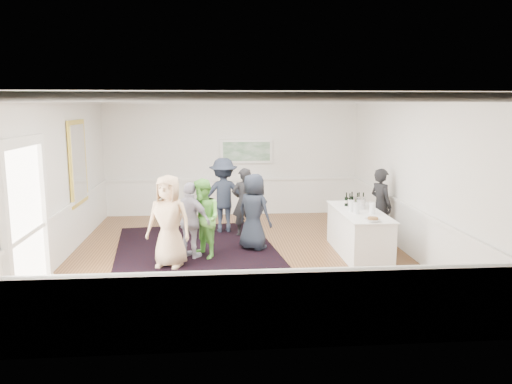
{
  "coord_description": "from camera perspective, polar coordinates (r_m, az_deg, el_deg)",
  "views": [
    {
      "loc": [
        -0.46,
        -9.82,
        3.03
      ],
      "look_at": [
        0.36,
        0.2,
        1.28
      ],
      "focal_mm": 35.0,
      "sensor_mm": 36.0,
      "label": 1
    }
  ],
  "objects": [
    {
      "name": "ice_bucket",
      "position": [
        10.58,
        11.76,
        -1.25
      ],
      "size": [
        0.26,
        0.26,
        0.25
      ],
      "primitive_type": "cylinder",
      "color": "silver",
      "rests_on": "serving_table"
    },
    {
      "name": "wall_front",
      "position": [
        6.01,
        -0.16,
        -3.91
      ],
      "size": [
        7.0,
        0.02,
        3.2
      ],
      "primitive_type": "cube",
      "color": "white",
      "rests_on": "floor"
    },
    {
      "name": "juice_pitchers",
      "position": [
        10.14,
        11.79,
        -1.7
      ],
      "size": [
        0.47,
        0.41,
        0.24
      ],
      "color": "#80BB42",
      "rests_on": "serving_table"
    },
    {
      "name": "mirror",
      "position": [
        11.58,
        -19.66,
        3.18
      ],
      "size": [
        0.05,
        1.25,
        1.85
      ],
      "color": "yellow",
      "rests_on": "wall_left"
    },
    {
      "name": "ceiling",
      "position": [
        9.83,
        -2.03,
        10.84
      ],
      "size": [
        7.0,
        8.0,
        0.02
      ],
      "primitive_type": "cube",
      "color": "white",
      "rests_on": "wall_back"
    },
    {
      "name": "nut_bowl",
      "position": [
        9.47,
        13.21,
        -3.07
      ],
      "size": [
        0.27,
        0.27,
        0.08
      ],
      "color": "white",
      "rests_on": "serving_table"
    },
    {
      "name": "wainscoting",
      "position": [
        10.15,
        -1.94,
        -4.59
      ],
      "size": [
        7.0,
        8.0,
        1.0
      ],
      "primitive_type": null,
      "color": "white",
      "rests_on": "floor"
    },
    {
      "name": "wall_back",
      "position": [
        13.9,
        -2.76,
        3.94
      ],
      "size": [
        7.0,
        0.02,
        3.2
      ],
      "primitive_type": "cube",
      "color": "white",
      "rests_on": "floor"
    },
    {
      "name": "guest_lilac",
      "position": [
        10.01,
        -7.46,
        -3.27
      ],
      "size": [
        0.96,
        0.81,
        1.54
      ],
      "primitive_type": "imported",
      "rotation": [
        0.0,
        0.0,
        2.56
      ],
      "color": "#B2ADC2",
      "rests_on": "floor"
    },
    {
      "name": "doorway",
      "position": [
        8.61,
        -24.88,
        -1.86
      ],
      "size": [
        0.1,
        1.78,
        2.56
      ],
      "color": "white",
      "rests_on": "wall_left"
    },
    {
      "name": "floor",
      "position": [
        10.28,
        -1.93,
        -7.29
      ],
      "size": [
        8.0,
        8.0,
        0.0
      ],
      "primitive_type": "plane",
      "color": "brown",
      "rests_on": "ground"
    },
    {
      "name": "wine_bottles",
      "position": [
        10.8,
        11.21,
        -0.79
      ],
      "size": [
        0.43,
        0.25,
        0.31
      ],
      "color": "black",
      "rests_on": "serving_table"
    },
    {
      "name": "serving_table",
      "position": [
        10.47,
        11.65,
        -4.56
      ],
      "size": [
        0.86,
        2.26,
        0.92
      ],
      "color": "white",
      "rests_on": "floor"
    },
    {
      "name": "guest_green",
      "position": [
        10.0,
        -6.06,
        -3.08
      ],
      "size": [
        0.94,
        0.98,
        1.6
      ],
      "primitive_type": "imported",
      "rotation": [
        0.0,
        0.0,
        -0.96
      ],
      "color": "#72D454",
      "rests_on": "floor"
    },
    {
      "name": "wall_right",
      "position": [
        10.68,
        17.14,
        1.72
      ],
      "size": [
        0.02,
        8.0,
        3.2
      ],
      "primitive_type": "cube",
      "color": "white",
      "rests_on": "floor"
    },
    {
      "name": "wall_left",
      "position": [
        10.38,
        -21.68,
        1.23
      ],
      "size": [
        0.02,
        8.0,
        3.2
      ],
      "primitive_type": "cube",
      "color": "white",
      "rests_on": "floor"
    },
    {
      "name": "landscape_painting",
      "position": [
        13.84,
        -1.1,
        4.67
      ],
      "size": [
        1.44,
        0.06,
        0.66
      ],
      "color": "white",
      "rests_on": "wall_back"
    },
    {
      "name": "guest_dark_b",
      "position": [
        11.66,
        -1.38,
        -1.15
      ],
      "size": [
        0.65,
        0.5,
        1.61
      ],
      "primitive_type": "imported",
      "rotation": [
        0.0,
        0.0,
        3.35
      ],
      "color": "black",
      "rests_on": "floor"
    },
    {
      "name": "guest_dark_a",
      "position": [
        12.01,
        -3.73,
        -0.38
      ],
      "size": [
        1.21,
        0.75,
        1.8
      ],
      "primitive_type": "imported",
      "rotation": [
        0.0,
        0.0,
        3.21
      ],
      "color": "#1D2331",
      "rests_on": "floor"
    },
    {
      "name": "guest_tan",
      "position": [
        9.53,
        -9.93,
        -3.33
      ],
      "size": [
        0.99,
        0.79,
        1.76
      ],
      "primitive_type": "imported",
      "rotation": [
        0.0,
        0.0,
        -0.29
      ],
      "color": "tan",
      "rests_on": "floor"
    },
    {
      "name": "bartender",
      "position": [
        11.45,
        14.06,
        -1.51
      ],
      "size": [
        0.6,
        0.71,
        1.67
      ],
      "primitive_type": "imported",
      "rotation": [
        0.0,
        0.0,
        1.97
      ],
      "color": "black",
      "rests_on": "floor"
    },
    {
      "name": "area_rug",
      "position": [
        10.77,
        -6.87,
        -6.5
      ],
      "size": [
        3.81,
        4.71,
        0.02
      ],
      "primitive_type": "cube",
      "rotation": [
        0.0,
        0.0,
        0.12
      ],
      "color": "black",
      "rests_on": "floor"
    },
    {
      "name": "guest_navy",
      "position": [
        10.54,
        -0.25,
        -2.28
      ],
      "size": [
        0.94,
        0.91,
        1.63
      ],
      "primitive_type": "imported",
      "rotation": [
        0.0,
        0.0,
        2.43
      ],
      "color": "#1D2331",
      "rests_on": "floor"
    }
  ]
}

